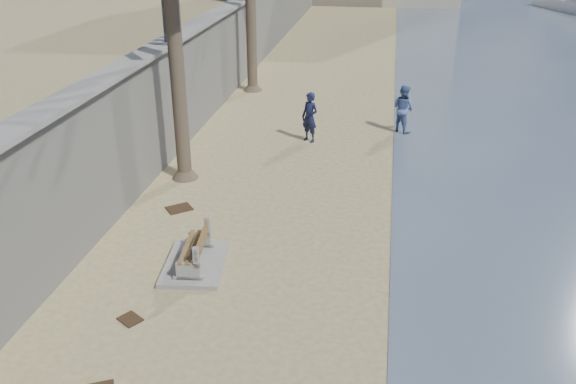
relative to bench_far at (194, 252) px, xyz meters
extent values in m
cube|color=gray|center=(-2.86, 14.70, 1.40)|extent=(0.45, 70.00, 3.50)
cube|color=gray|center=(-2.86, 14.70, 3.20)|extent=(0.80, 70.00, 0.12)
cube|color=gray|center=(0.00, 0.00, -0.30)|extent=(1.52, 2.05, 0.10)
cylinder|color=brown|center=(-1.79, 4.75, 3.42)|extent=(0.42, 0.42, 7.55)
cylinder|color=brown|center=(-1.88, 14.54, 3.51)|extent=(0.44, 0.44, 7.72)
imported|color=#141737|center=(1.46, 8.50, 0.63)|extent=(0.86, 0.78, 1.97)
imported|color=#4A619A|center=(4.61, 10.07, 0.59)|extent=(1.15, 1.13, 1.88)
cube|color=#382616|center=(-1.29, 2.70, -0.34)|extent=(0.82, 0.80, 0.03)
cube|color=#382616|center=(-0.66, -2.12, -0.34)|extent=(0.57, 0.54, 0.03)
camera|label=1|loc=(3.99, -11.23, 6.95)|focal=38.00mm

